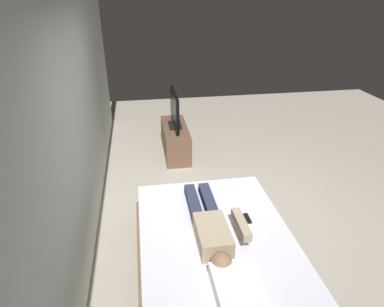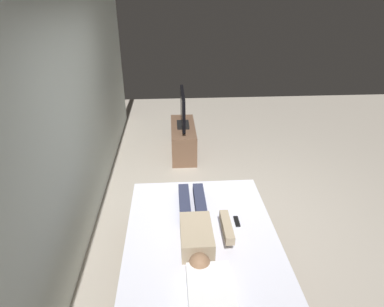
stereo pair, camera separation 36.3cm
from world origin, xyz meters
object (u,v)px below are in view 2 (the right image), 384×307
Objects in this scene: person at (197,227)px; remote at (237,221)px; pillow at (211,292)px; tv at (183,110)px; tv_stand at (183,140)px; bed at (202,258)px.

person is 0.44m from remote.
remote is at bearing -69.53° from person.
pillow is 3.48m from tv.
person is (0.71, 0.05, 0.02)m from pillow.
pillow is 0.44× the size of tv_stand.
pillow is 0.93m from remote.
person is 1.15× the size of tv_stand.
person is 8.40× the size of remote.
pillow is at bearing -179.02° from tv_stand.
person is at bearing -179.70° from tv_stand.
remote is at bearing -170.89° from tv_stand.
tv is (2.77, 0.01, 0.16)m from person.
remote reaches higher than tv_stand.
remote is 0.17× the size of tv.
person is at bearing 110.47° from remote.
person reaches higher than tv_stand.
tv reaches higher than tv_stand.
person is at bearing 3.65° from pillow.
person is 2.79m from tv_stand.
tv is (2.79, 0.06, 0.52)m from bed.
tv_stand is (2.79, 0.06, -0.01)m from bed.
person reaches higher than pillow.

